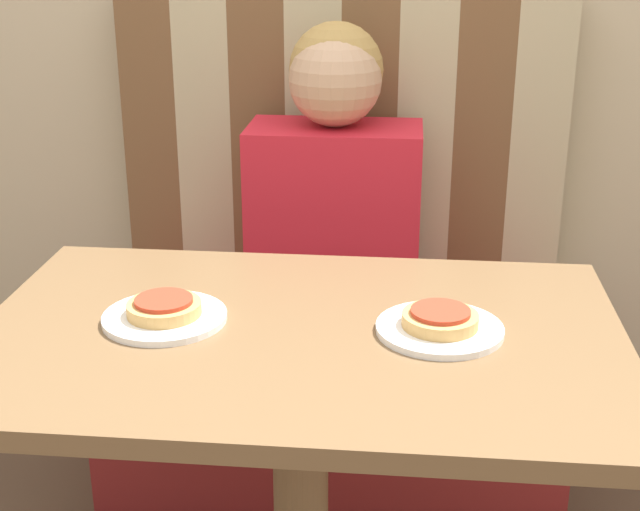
% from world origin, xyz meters
% --- Properties ---
extents(booth_seat, '(1.15, 0.55, 0.46)m').
position_xyz_m(booth_seat, '(0.00, 0.70, 0.23)').
color(booth_seat, maroon).
rests_on(booth_seat, ground_plane).
extents(booth_backrest, '(1.15, 0.09, 0.78)m').
position_xyz_m(booth_backrest, '(0.00, 0.93, 0.85)').
color(booth_backrest, brown).
rests_on(booth_backrest, booth_seat).
extents(dining_table, '(1.10, 0.72, 0.75)m').
position_xyz_m(dining_table, '(0.00, 0.00, 0.65)').
color(dining_table, brown).
rests_on(dining_table, ground_plane).
extents(person, '(0.41, 0.25, 0.72)m').
position_xyz_m(person, '(0.00, 0.71, 0.82)').
color(person, red).
rests_on(person, booth_seat).
extents(plate_left, '(0.21, 0.21, 0.01)m').
position_xyz_m(plate_left, '(-0.24, 0.01, 0.75)').
color(plate_left, white).
rests_on(plate_left, dining_table).
extents(plate_right, '(0.21, 0.21, 0.01)m').
position_xyz_m(plate_right, '(0.24, 0.01, 0.75)').
color(plate_right, white).
rests_on(plate_right, dining_table).
extents(pizza_left, '(0.13, 0.13, 0.03)m').
position_xyz_m(pizza_left, '(-0.24, 0.01, 0.77)').
color(pizza_left, tan).
rests_on(pizza_left, plate_left).
extents(pizza_right, '(0.13, 0.13, 0.03)m').
position_xyz_m(pizza_right, '(0.24, 0.01, 0.77)').
color(pizza_right, tan).
rests_on(pizza_right, plate_right).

